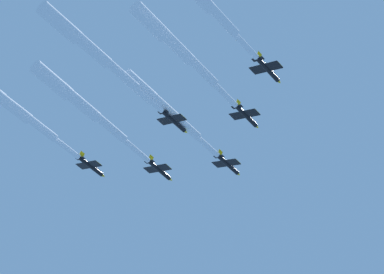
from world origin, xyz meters
TOP-DOWN VIEW (x-y plane):
  - jet_lead at (-7.60, -7.85)m, footprint 33.86×35.42m
  - jet_port_inner at (-27.91, -9.24)m, footprint 36.92×39.53m
  - jet_starboard_inner at (-5.57, -27.38)m, footprint 34.87×37.59m
  - jet_port_mid at (-25.39, -26.79)m, footprint 37.31×38.66m
  - jet_starboard_mid at (-44.65, -5.39)m, footprint 34.66×35.64m

SIDE VIEW (x-z plane):
  - jet_port_inner at x=-27.91m, z-range 216.93..221.47m
  - jet_port_mid at x=-25.39m, z-range 217.02..221.59m
  - jet_starboard_mid at x=-44.65m, z-range 218.17..222.76m
  - jet_lead at x=-7.60m, z-range 218.94..223.52m
  - jet_starboard_inner at x=-5.57m, z-range 218.96..223.51m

